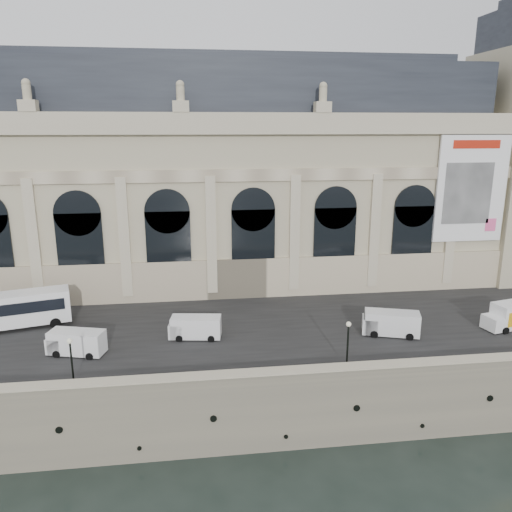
{
  "coord_description": "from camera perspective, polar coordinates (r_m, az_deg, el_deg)",
  "views": [
    {
      "loc": [
        -11.21,
        -35.84,
        26.52
      ],
      "look_at": [
        -3.65,
        22.0,
        11.28
      ],
      "focal_mm": 35.0,
      "sensor_mm": 36.0,
      "label": 1
    }
  ],
  "objects": [
    {
      "name": "ground",
      "position": [
        45.98,
        8.65,
        -20.78
      ],
      "size": [
        260.0,
        260.0,
        0.0
      ],
      "primitive_type": "plane",
      "color": "black",
      "rests_on": "ground"
    },
    {
      "name": "quay",
      "position": [
        75.48,
        1.47,
        -3.52
      ],
      "size": [
        160.0,
        70.0,
        6.0
      ],
      "primitive_type": "cube",
      "color": "gray",
      "rests_on": "ground"
    },
    {
      "name": "street",
      "position": [
        55.04,
        4.89,
        -7.27
      ],
      "size": [
        160.0,
        24.0,
        0.06
      ],
      "primitive_type": "cube",
      "color": "#2D2D2D",
      "rests_on": "quay"
    },
    {
      "name": "parapet",
      "position": [
        43.01,
        8.77,
        -13.11
      ],
      "size": [
        160.0,
        1.4,
        1.21
      ],
      "color": "gray",
      "rests_on": "quay"
    },
    {
      "name": "museum",
      "position": [
        67.25,
        -2.98,
        8.82
      ],
      "size": [
        69.0,
        18.7,
        29.1
      ],
      "color": "#C0B593",
      "rests_on": "quay"
    },
    {
      "name": "bus_left",
      "position": [
        57.68,
        -26.98,
        -5.59
      ],
      "size": [
        13.28,
        5.92,
        3.84
      ],
      "color": "white",
      "rests_on": "quay"
    },
    {
      "name": "van_a",
      "position": [
        49.61,
        -20.1,
        -9.26
      ],
      "size": [
        5.51,
        3.24,
        2.31
      ],
      "color": "white",
      "rests_on": "quay"
    },
    {
      "name": "van_b",
      "position": [
        50.37,
        -7.23,
        -8.09
      ],
      "size": [
        5.31,
        2.65,
        2.26
      ],
      "color": "white",
      "rests_on": "quay"
    },
    {
      "name": "van_c",
      "position": [
        52.42,
        14.86,
        -7.43
      ],
      "size": [
        5.93,
        3.69,
        2.48
      ],
      "color": "silver",
      "rests_on": "quay"
    },
    {
      "name": "lamp_left",
      "position": [
        43.76,
        -20.31,
        -11.31
      ],
      "size": [
        0.42,
        0.42,
        4.11
      ],
      "color": "black",
      "rests_on": "quay"
    },
    {
      "name": "lamp_right",
      "position": [
        44.47,
        10.43,
        -10.01
      ],
      "size": [
        0.44,
        0.44,
        4.34
      ],
      "color": "black",
      "rests_on": "quay"
    }
  ]
}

